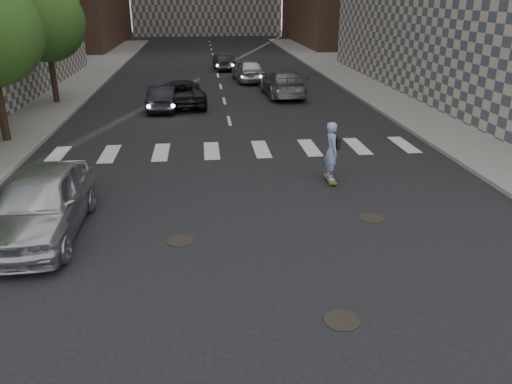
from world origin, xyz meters
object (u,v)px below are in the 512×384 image
(traffic_car_b, at_px, (282,83))
(traffic_car_d, at_px, (248,70))
(traffic_car_a, at_px, (164,98))
(silver_sedan, at_px, (41,203))
(skateboarder, at_px, (332,151))
(tree_c, at_px, (46,18))
(traffic_car_c, at_px, (182,93))
(traffic_car_e, at_px, (224,62))

(traffic_car_b, xyz_separation_m, traffic_car_d, (-1.53, 5.78, 0.03))
(traffic_car_a, bearing_deg, silver_sedan, 85.00)
(skateboarder, relative_size, traffic_car_a, 0.51)
(tree_c, distance_m, silver_sedan, 17.99)
(silver_sedan, xyz_separation_m, traffic_car_c, (3.09, 16.00, -0.15))
(skateboarder, distance_m, traffic_car_e, 27.08)
(skateboarder, xyz_separation_m, silver_sedan, (-8.35, -3.01, -0.21))
(skateboarder, distance_m, traffic_car_d, 20.95)
(silver_sedan, bearing_deg, traffic_car_b, 63.34)
(skateboarder, distance_m, traffic_car_b, 15.18)
(silver_sedan, relative_size, traffic_car_c, 0.99)
(tree_c, xyz_separation_m, traffic_car_a, (6.10, -2.20, -3.99))
(traffic_car_d, bearing_deg, silver_sedan, 67.52)
(silver_sedan, bearing_deg, skateboarder, 19.83)
(silver_sedan, bearing_deg, traffic_car_c, 79.08)
(tree_c, height_order, traffic_car_d, tree_c)
(skateboarder, height_order, traffic_car_b, skateboarder)
(traffic_car_b, bearing_deg, skateboarder, 83.91)
(tree_c, height_order, traffic_car_b, tree_c)
(traffic_car_a, relative_size, traffic_car_e, 1.00)
(skateboarder, bearing_deg, traffic_car_d, 92.87)
(traffic_car_d, bearing_deg, traffic_car_b, 99.93)
(traffic_car_b, height_order, traffic_car_d, traffic_car_d)
(traffic_car_c, distance_m, traffic_car_e, 14.32)
(traffic_car_d, bearing_deg, traffic_car_a, 53.98)
(traffic_car_b, relative_size, traffic_car_d, 1.13)
(silver_sedan, height_order, traffic_car_b, silver_sedan)
(tree_c, height_order, skateboarder, tree_c)
(tree_c, height_order, traffic_car_a, tree_c)
(traffic_car_e, bearing_deg, traffic_car_d, 97.84)
(traffic_car_a, bearing_deg, traffic_car_c, -128.33)
(silver_sedan, relative_size, traffic_car_e, 1.26)
(silver_sedan, xyz_separation_m, traffic_car_a, (2.15, 14.94, -0.20))
(traffic_car_d, bearing_deg, skateboarder, 87.20)
(silver_sedan, height_order, traffic_car_d, silver_sedan)
(traffic_car_c, relative_size, traffic_car_e, 1.27)
(tree_c, distance_m, traffic_car_e, 16.81)
(tree_c, xyz_separation_m, skateboarder, (12.31, -14.12, -3.58))
(skateboarder, height_order, traffic_car_c, skateboarder)
(traffic_car_e, bearing_deg, skateboarder, 88.80)
(traffic_car_e, bearing_deg, traffic_car_c, 71.88)
(traffic_car_a, relative_size, traffic_car_b, 0.73)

